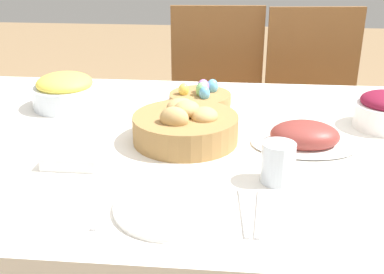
% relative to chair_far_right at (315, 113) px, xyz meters
% --- Properties ---
extents(dining_table, '(1.77, 1.09, 0.74)m').
position_rel_chair_far_right_xyz_m(dining_table, '(-0.45, -0.87, -0.15)').
color(dining_table, white).
rests_on(dining_table, ground).
extents(chair_far_right, '(0.46, 0.46, 0.96)m').
position_rel_chair_far_right_xyz_m(chair_far_right, '(0.00, 0.00, 0.00)').
color(chair_far_right, brown).
rests_on(chair_far_right, ground).
extents(chair_far_center, '(0.45, 0.45, 0.96)m').
position_rel_chair_far_right_xyz_m(chair_far_center, '(-0.44, 0.00, 0.00)').
color(chair_far_center, brown).
rests_on(chair_far_center, ground).
extents(bread_basket, '(0.28, 0.28, 0.11)m').
position_rel_chair_far_right_xyz_m(bread_basket, '(-0.48, -0.88, 0.27)').
color(bread_basket, '#9E7542').
rests_on(bread_basket, dining_table).
extents(egg_basket, '(0.20, 0.20, 0.08)m').
position_rel_chair_far_right_xyz_m(egg_basket, '(-0.47, -0.58, 0.25)').
color(egg_basket, '#9E7542').
rests_on(egg_basket, dining_table).
extents(ham_platter, '(0.27, 0.19, 0.07)m').
position_rel_chair_far_right_xyz_m(ham_platter, '(-0.17, -0.88, 0.25)').
color(ham_platter, white).
rests_on(ham_platter, dining_table).
extents(pineapple_bowl, '(0.21, 0.21, 0.11)m').
position_rel_chair_far_right_xyz_m(pineapple_bowl, '(-0.89, -0.64, 0.28)').
color(pineapple_bowl, silver).
rests_on(pineapple_bowl, dining_table).
extents(dinner_plate, '(0.23, 0.23, 0.01)m').
position_rel_chair_far_right_xyz_m(dinner_plate, '(-0.47, -1.23, 0.23)').
color(dinner_plate, white).
rests_on(dinner_plate, dining_table).
extents(fork, '(0.02, 0.18, 0.00)m').
position_rel_chair_far_right_xyz_m(fork, '(-0.62, -1.23, 0.23)').
color(fork, silver).
rests_on(fork, dining_table).
extents(knife, '(0.02, 0.18, 0.00)m').
position_rel_chair_far_right_xyz_m(knife, '(-0.33, -1.23, 0.23)').
color(knife, silver).
rests_on(knife, dining_table).
extents(spoon, '(0.02, 0.18, 0.00)m').
position_rel_chair_far_right_xyz_m(spoon, '(-0.30, -1.23, 0.23)').
color(spoon, silver).
rests_on(spoon, dining_table).
extents(drinking_cup, '(0.07, 0.07, 0.09)m').
position_rel_chair_far_right_xyz_m(drinking_cup, '(-0.26, -1.09, 0.27)').
color(drinking_cup, silver).
rests_on(drinking_cup, dining_table).
extents(butter_dish, '(0.13, 0.08, 0.03)m').
position_rel_chair_far_right_xyz_m(butter_dish, '(-0.74, -1.05, 0.24)').
color(butter_dish, white).
rests_on(butter_dish, dining_table).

